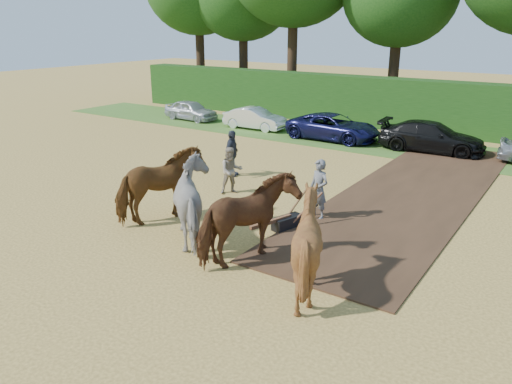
# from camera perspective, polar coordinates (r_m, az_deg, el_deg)

# --- Properties ---
(ground) EXTENTS (120.00, 120.00, 0.00)m
(ground) POSITION_cam_1_polar(r_m,az_deg,el_deg) (14.22, 3.13, -6.59)
(ground) COLOR gold
(ground) RESTS_ON ground
(earth_strip) EXTENTS (4.50, 17.00, 0.05)m
(earth_strip) POSITION_cam_1_polar(r_m,az_deg,el_deg) (19.71, 17.53, -0.06)
(earth_strip) COLOR #472D1C
(earth_strip) RESTS_ON ground
(grass_verge) EXTENTS (50.00, 5.00, 0.03)m
(grass_verge) POSITION_cam_1_polar(r_m,az_deg,el_deg) (26.60, 18.95, 4.52)
(grass_verge) COLOR #38601E
(grass_verge) RESTS_ON ground
(hedgerow) EXTENTS (46.00, 1.60, 3.00)m
(hedgerow) POSITION_cam_1_polar(r_m,az_deg,el_deg) (30.62, 21.59, 8.82)
(hedgerow) COLOR #14380F
(hedgerow) RESTS_ON ground
(spectator_near) EXTENTS (1.07, 1.09, 1.77)m
(spectator_near) POSITION_cam_1_polar(r_m,az_deg,el_deg) (18.55, -2.85, 2.45)
(spectator_near) COLOR #B9AD91
(spectator_near) RESTS_ON ground
(spectator_far) EXTENTS (0.73, 1.21, 1.93)m
(spectator_far) POSITION_cam_1_polar(r_m,az_deg,el_deg) (20.75, -2.78, 4.43)
(spectator_far) COLOR #292E37
(spectator_far) RESTS_ON ground
(plough_team) EXTENTS (8.23, 5.92, 2.38)m
(plough_team) POSITION_cam_1_polar(r_m,az_deg,el_deg) (13.78, -3.52, -2.11)
(plough_team) COLOR brown
(plough_team) RESTS_ON ground
(parked_cars) EXTENTS (35.80, 3.10, 1.48)m
(parked_cars) POSITION_cam_1_polar(r_m,az_deg,el_deg) (25.86, 23.24, 5.22)
(parked_cars) COLOR silver
(parked_cars) RESTS_ON ground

